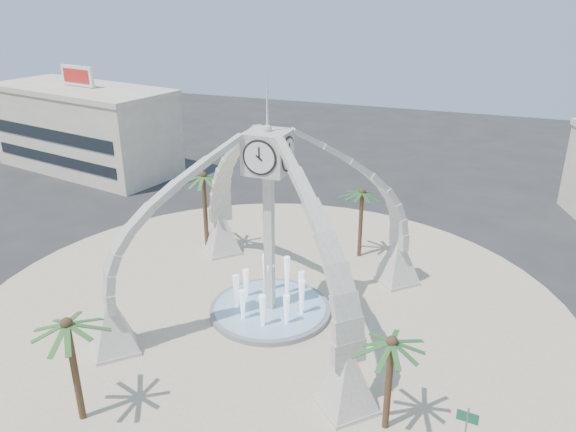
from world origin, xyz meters
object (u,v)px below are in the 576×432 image
(street_sign, at_px, (467,423))
(palm_east, at_px, (392,343))
(clock_tower, at_px, (269,223))
(fountain, at_px, (270,309))
(palm_south, at_px, (67,325))
(palm_west, at_px, (203,177))
(palm_north, at_px, (362,193))

(street_sign, bearing_deg, palm_east, 176.63)
(clock_tower, distance_m, fountain, 6.20)
(palm_south, xyz_separation_m, street_sign, (18.06, 4.01, -3.48))
(clock_tower, distance_m, street_sign, 16.05)
(clock_tower, bearing_deg, fountain, 90.00)
(clock_tower, xyz_separation_m, palm_east, (9.24, -7.74, -1.53))
(palm_east, bearing_deg, clock_tower, 140.05)
(palm_east, height_order, street_sign, palm_east)
(fountain, relative_size, palm_west, 1.11)
(clock_tower, distance_m, palm_north, 10.91)
(clock_tower, relative_size, palm_north, 2.92)
(palm_west, height_order, palm_south, palm_west)
(fountain, relative_size, palm_east, 1.40)
(clock_tower, height_order, palm_north, clock_tower)
(palm_north, bearing_deg, palm_west, -164.38)
(palm_east, distance_m, palm_north, 18.89)
(clock_tower, height_order, palm_east, clock_tower)
(palm_west, bearing_deg, fountain, -39.66)
(palm_west, distance_m, street_sign, 26.60)
(palm_east, bearing_deg, street_sign, -10.17)
(street_sign, bearing_deg, fountain, 153.78)
(clock_tower, xyz_separation_m, palm_north, (3.53, 10.26, -1.08))
(fountain, xyz_separation_m, street_sign, (12.93, -8.40, 1.73))
(fountain, distance_m, palm_north, 12.00)
(palm_east, relative_size, palm_south, 0.91)
(palm_north, bearing_deg, fountain, -109.00)
(palm_north, relative_size, palm_south, 0.98)
(clock_tower, height_order, street_sign, clock_tower)
(palm_east, xyz_separation_m, palm_north, (-5.71, 18.00, 0.46))
(palm_east, height_order, palm_south, palm_south)
(clock_tower, relative_size, fountain, 2.24)
(palm_west, relative_size, street_sign, 2.55)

